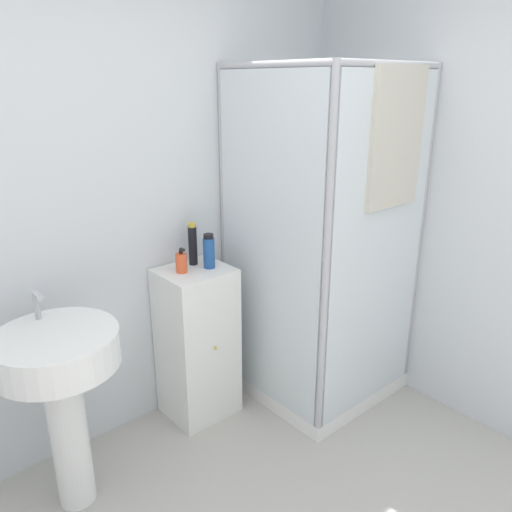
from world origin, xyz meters
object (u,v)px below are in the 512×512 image
object	(u,v)px
sink	(61,378)
shampoo_bottle_blue	(209,251)
soap_dispenser	(181,262)
shampoo_bottle_tall_black	(193,244)

from	to	relation	value
sink	shampoo_bottle_blue	world-z (taller)	shampoo_bottle_blue
soap_dispenser	shampoo_bottle_blue	bearing A→B (deg)	-14.52
shampoo_bottle_tall_black	shampoo_bottle_blue	distance (m)	0.11
soap_dispenser	shampoo_bottle_blue	size ratio (longest dim) A/B	0.72
sink	soap_dispenser	size ratio (longest dim) A/B	7.31
sink	shampoo_bottle_blue	xyz separation A→B (m)	(0.91, 0.15, 0.34)
sink	shampoo_bottle_tall_black	size ratio (longest dim) A/B	4.19
shampoo_bottle_tall_black	shampoo_bottle_blue	size ratio (longest dim) A/B	1.25
soap_dispenser	shampoo_bottle_tall_black	size ratio (longest dim) A/B	0.57
sink	shampoo_bottle_blue	size ratio (longest dim) A/B	5.24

